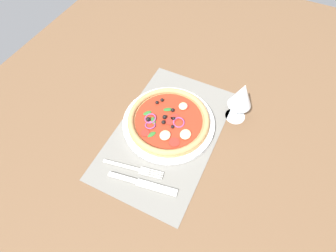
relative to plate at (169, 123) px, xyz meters
The scene contains 7 objects.
ground_plane 3.93cm from the plate, 14.64° to the left, with size 190.00×140.00×2.40cm, color brown.
placemat 3.32cm from the plate, 14.64° to the left, with size 49.71×30.31×0.40cm, color slate.
plate is the anchor object (origin of this frame).
pizza 1.75cm from the plate, 26.79° to the left, with size 25.70×25.70×2.66cm.
fork 18.31cm from the plate, ahead, with size 4.70×17.98×0.44cm.
knife 21.39cm from the plate, ahead, with size 4.79×20.01×0.62cm.
wine_glass 23.72cm from the plate, 124.65° to the left, with size 7.20×7.20×14.90cm.
Camera 1 is at (41.25, 20.31, 71.26)cm, focal length 28.93 mm.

